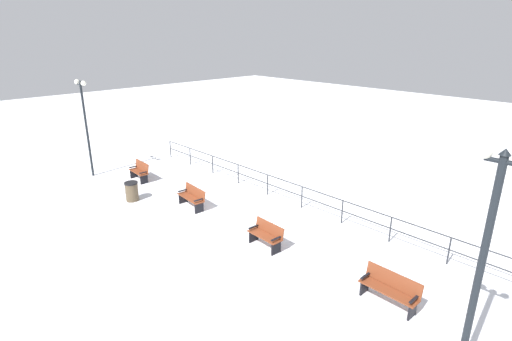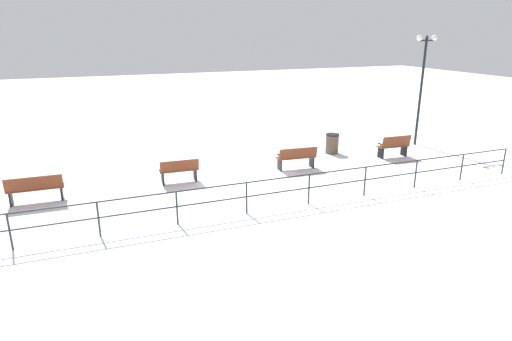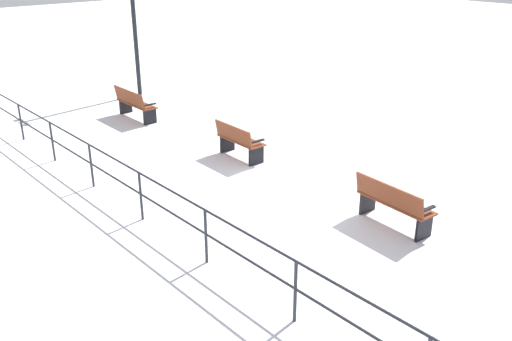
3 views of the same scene
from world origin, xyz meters
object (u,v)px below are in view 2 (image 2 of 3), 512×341
bench_nearest (394,146)px  bench_third (179,170)px  trash_bin (332,144)px  bench_second (297,157)px  lamppost_near (423,72)px  bench_fourth (35,188)px

bench_nearest → bench_third: 9.13m
trash_bin → bench_second: bearing=121.4°
bench_nearest → bench_second: 4.57m
bench_third → lamppost_near: size_ratio=0.28×
bench_fourth → lamppost_near: lamppost_near is taller
bench_nearest → trash_bin: bearing=56.6°
trash_bin → lamppost_near: bearing=-91.1°
bench_nearest → trash_bin: (1.53, 2.09, -0.06)m
bench_third → bench_second: bearing=-89.1°
lamppost_near → bench_nearest: bearing=121.2°
bench_third → lamppost_near: lamppost_near is taller
bench_fourth → trash_bin: size_ratio=1.92×
bench_second → bench_third: size_ratio=1.15×
bench_nearest → bench_fourth: size_ratio=0.83×
bench_nearest → trash_bin: size_ratio=1.60×
bench_third → trash_bin: (1.41, -7.05, -0.02)m
bench_second → bench_third: bearing=93.4°
bench_third → trash_bin: size_ratio=1.59×
bench_fourth → bench_nearest: bearing=-88.6°
bench_nearest → bench_third: bench_nearest is taller
bench_third → lamppost_near: 11.95m
bench_nearest → bench_fourth: (-0.12, 13.70, -0.01)m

